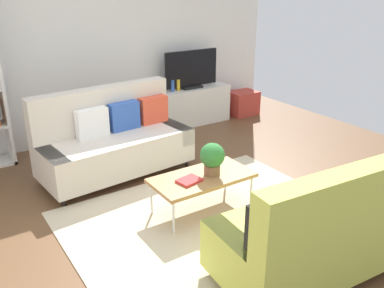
{
  "coord_description": "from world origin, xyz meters",
  "views": [
    {
      "loc": [
        -2.3,
        -3.38,
        2.38
      ],
      "look_at": [
        0.09,
        0.25,
        0.65
      ],
      "focal_mm": 38.93,
      "sensor_mm": 36.0,
      "label": 1
    }
  ],
  "objects": [
    {
      "name": "couch_green",
      "position": [
        0.27,
        -1.52,
        0.44
      ],
      "size": [
        1.96,
        0.98,
        1.1
      ],
      "rotation": [
        0.0,
        0.0,
        -0.08
      ],
      "color": "#C1CC51",
      "rests_on": "ground_plane"
    },
    {
      "name": "wall_far",
      "position": [
        0.0,
        2.8,
        1.45
      ],
      "size": [
        6.4,
        0.12,
        2.9
      ],
      "primitive_type": "cube",
      "color": "white",
      "rests_on": "ground_plane"
    },
    {
      "name": "coffee_table",
      "position": [
        -0.01,
        -0.1,
        0.39
      ],
      "size": [
        1.1,
        0.56,
        0.42
      ],
      "color": "#9E7042",
      "rests_on": "ground_plane"
    },
    {
      "name": "couch_beige",
      "position": [
        -0.4,
        1.32,
        0.45
      ],
      "size": [
        1.96,
        1.0,
        1.1
      ],
      "rotation": [
        0.0,
        0.0,
        3.23
      ],
      "color": "beige",
      "rests_on": "ground_plane"
    },
    {
      "name": "bottle_1",
      "position": [
        1.25,
        2.42,
        0.73
      ],
      "size": [
        0.06,
        0.06,
        0.19
      ],
      "primitive_type": "cylinder",
      "color": "gold",
      "rests_on": "tv_console"
    },
    {
      "name": "ground_plane",
      "position": [
        0.0,
        0.0,
        0.0
      ],
      "size": [
        7.68,
        7.68,
        0.0
      ],
      "primitive_type": "plane",
      "color": "brown"
    },
    {
      "name": "table_book_0",
      "position": [
        -0.2,
        -0.14,
        0.43
      ],
      "size": [
        0.27,
        0.22,
        0.03
      ],
      "primitive_type": "cube",
      "rotation": [
        0.0,
        0.0,
        0.18
      ],
      "color": "red",
      "rests_on": "coffee_table"
    },
    {
      "name": "vase_0",
      "position": [
        0.94,
        2.51,
        0.71
      ],
      "size": [
        0.14,
        0.14,
        0.13
      ],
      "primitive_type": "cylinder",
      "color": "silver",
      "rests_on": "tv_console"
    },
    {
      "name": "bottle_0",
      "position": [
        1.14,
        2.42,
        0.74
      ],
      "size": [
        0.06,
        0.06,
        0.19
      ],
      "primitive_type": "cylinder",
      "color": "#3359B2",
      "rests_on": "tv_console"
    },
    {
      "name": "area_rug",
      "position": [
        -0.06,
        -0.3,
        0.01
      ],
      "size": [
        2.9,
        2.2,
        0.01
      ],
      "primitive_type": "cube",
      "color": "beige",
      "rests_on": "ground_plane"
    },
    {
      "name": "tv_console",
      "position": [
        1.52,
        2.46,
        0.32
      ],
      "size": [
        1.4,
        0.44,
        0.64
      ],
      "primitive_type": "cube",
      "color": "silver",
      "rests_on": "ground_plane"
    },
    {
      "name": "tv",
      "position": [
        1.52,
        2.44,
        0.95
      ],
      "size": [
        1.0,
        0.2,
        0.64
      ],
      "color": "black",
      "rests_on": "tv_console"
    },
    {
      "name": "potted_plant",
      "position": [
        0.1,
        -0.13,
        0.62
      ],
      "size": [
        0.27,
        0.27,
        0.36
      ],
      "color": "brown",
      "rests_on": "coffee_table"
    },
    {
      "name": "storage_trunk",
      "position": [
        2.62,
        2.36,
        0.22
      ],
      "size": [
        0.52,
        0.4,
        0.44
      ],
      "primitive_type": "cube",
      "color": "#B2382D",
      "rests_on": "ground_plane"
    }
  ]
}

